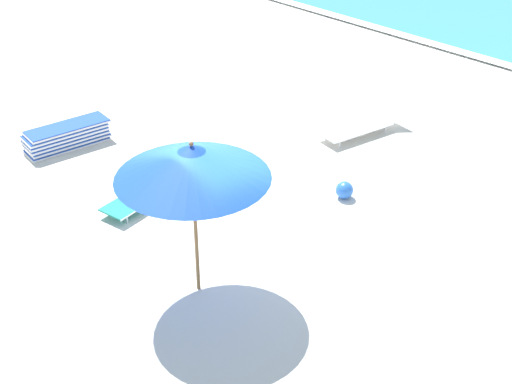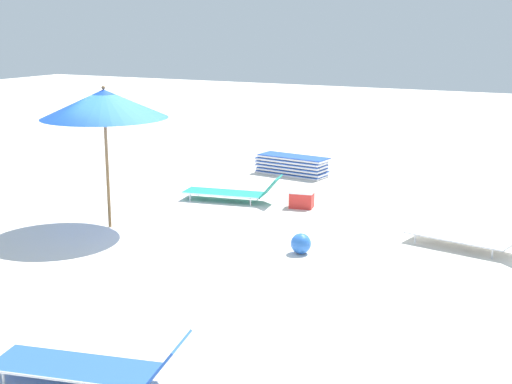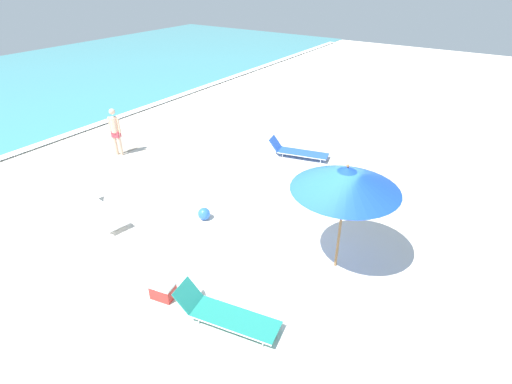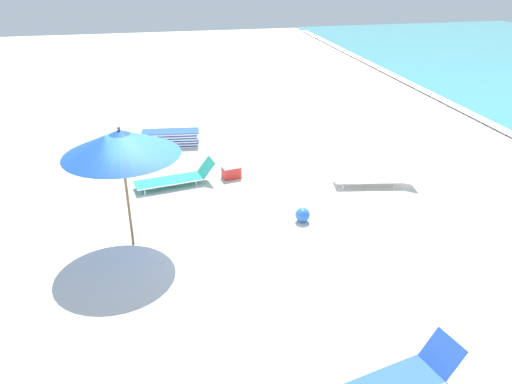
{
  "view_description": "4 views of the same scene",
  "coord_description": "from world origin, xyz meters",
  "px_view_note": "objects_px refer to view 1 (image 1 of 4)",
  "views": [
    {
      "loc": [
        7.51,
        -6.56,
        7.28
      ],
      "look_at": [
        -0.42,
        1.05,
        0.66
      ],
      "focal_mm": 50.0,
      "sensor_mm": 36.0,
      "label": 1
    },
    {
      "loc": [
        10.57,
        7.44,
        3.78
      ],
      "look_at": [
        -0.02,
        1.97,
        0.92
      ],
      "focal_mm": 50.0,
      "sensor_mm": 36.0,
      "label": 2
    },
    {
      "loc": [
        -6.78,
        -3.43,
        6.23
      ],
      "look_at": [
        0.7,
        1.54,
        1.03
      ],
      "focal_mm": 28.0,
      "sensor_mm": 36.0,
      "label": 3
    },
    {
      "loc": [
        9.83,
        -0.28,
        5.75
      ],
      "look_at": [
        0.49,
        1.71,
        1.06
      ],
      "focal_mm": 35.0,
      "sensor_mm": 36.0,
      "label": 4
    }
  ],
  "objects_px": {
    "cooler_box": "(204,161)",
    "beach_umbrella": "(192,162)",
    "beach_ball": "(344,190)",
    "lounger_stack": "(67,136)",
    "sun_lounger_near_water_left": "(151,188)",
    "sun_lounger_under_umbrella": "(364,125)"
  },
  "relations": [
    {
      "from": "cooler_box",
      "to": "beach_ball",
      "type": "bearing_deg",
      "value": -77.61
    },
    {
      "from": "lounger_stack",
      "to": "beach_ball",
      "type": "bearing_deg",
      "value": 32.39
    },
    {
      "from": "lounger_stack",
      "to": "cooler_box",
      "type": "relative_size",
      "value": 3.51
    },
    {
      "from": "sun_lounger_under_umbrella",
      "to": "cooler_box",
      "type": "distance_m",
      "value": 3.91
    },
    {
      "from": "beach_umbrella",
      "to": "sun_lounger_near_water_left",
      "type": "distance_m",
      "value": 3.67
    },
    {
      "from": "beach_umbrella",
      "to": "beach_ball",
      "type": "bearing_deg",
      "value": 92.9
    },
    {
      "from": "beach_ball",
      "to": "sun_lounger_near_water_left",
      "type": "bearing_deg",
      "value": -133.61
    },
    {
      "from": "beach_umbrella",
      "to": "cooler_box",
      "type": "xyz_separation_m",
      "value": [
        -2.98,
        2.64,
        -2.14
      ]
    },
    {
      "from": "beach_umbrella",
      "to": "sun_lounger_under_umbrella",
      "type": "height_order",
      "value": "beach_umbrella"
    },
    {
      "from": "sun_lounger_under_umbrella",
      "to": "sun_lounger_near_water_left",
      "type": "height_order",
      "value": "sun_lounger_near_water_left"
    },
    {
      "from": "beach_umbrella",
      "to": "sun_lounger_under_umbrella",
      "type": "xyz_separation_m",
      "value": [
        -1.72,
        6.34,
        -2.11
      ]
    },
    {
      "from": "lounger_stack",
      "to": "beach_ball",
      "type": "height_order",
      "value": "lounger_stack"
    },
    {
      "from": "beach_umbrella",
      "to": "beach_ball",
      "type": "height_order",
      "value": "beach_umbrella"
    },
    {
      "from": "sun_lounger_near_water_left",
      "to": "cooler_box",
      "type": "relative_size",
      "value": 3.94
    },
    {
      "from": "beach_ball",
      "to": "cooler_box",
      "type": "xyz_separation_m",
      "value": [
        -2.78,
        -1.21,
        0.01
      ]
    },
    {
      "from": "lounger_stack",
      "to": "sun_lounger_near_water_left",
      "type": "xyz_separation_m",
      "value": [
        3.06,
        0.01,
        -0.03
      ]
    },
    {
      "from": "sun_lounger_under_umbrella",
      "to": "beach_umbrella",
      "type": "bearing_deg",
      "value": -64.86
    },
    {
      "from": "beach_ball",
      "to": "sun_lounger_under_umbrella",
      "type": "bearing_deg",
      "value": 121.51
    },
    {
      "from": "lounger_stack",
      "to": "cooler_box",
      "type": "distance_m",
      "value": 3.26
    },
    {
      "from": "sun_lounger_under_umbrella",
      "to": "sun_lounger_near_water_left",
      "type": "relative_size",
      "value": 1.01
    },
    {
      "from": "cooler_box",
      "to": "beach_umbrella",
      "type": "bearing_deg",
      "value": -142.67
    },
    {
      "from": "beach_umbrella",
      "to": "sun_lounger_near_water_left",
      "type": "relative_size",
      "value": 1.21
    }
  ]
}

